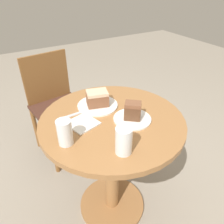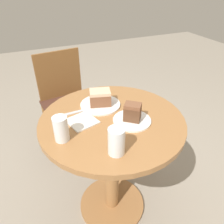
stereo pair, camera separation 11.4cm
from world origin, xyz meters
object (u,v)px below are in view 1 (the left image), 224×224
object	(u,v)px
plate_near	(98,105)
cake_slice_far	(133,111)
glass_lemonade	(124,142)
chair	(57,104)
cake_slice_near	(97,98)
glass_water	(65,134)
plate_far	(132,119)

from	to	relation	value
plate_near	cake_slice_far	bearing A→B (deg)	-66.35
cake_slice_far	glass_lemonade	bearing A→B (deg)	-133.66
cake_slice_far	glass_lemonade	size ratio (longest dim) A/B	0.83
chair	cake_slice_near	xyz separation A→B (m)	(0.07, -0.64, 0.35)
cake_slice_near	glass_water	bearing A→B (deg)	-141.55
plate_near	cake_slice_near	size ratio (longest dim) A/B	1.68
chair	plate_far	world-z (taller)	chair
chair	plate_near	distance (m)	0.71
plate_near	cake_slice_far	size ratio (longest dim) A/B	2.23
cake_slice_far	plate_near	bearing A→B (deg)	113.65
cake_slice_far	glass_water	world-z (taller)	glass_water
plate_far	glass_water	distance (m)	0.37
chair	plate_near	xyz separation A→B (m)	(0.07, -0.64, 0.30)
chair	glass_lemonade	distance (m)	1.09
plate_far	cake_slice_near	world-z (taller)	cake_slice_near
cake_slice_far	cake_slice_near	bearing A→B (deg)	113.65
chair	glass_water	world-z (taller)	glass_water
cake_slice_far	chair	bearing A→B (deg)	101.07
chair	cake_slice_far	distance (m)	0.94
cake_slice_near	chair	bearing A→B (deg)	96.52
chair	cake_slice_far	xyz separation A→B (m)	(0.17, -0.85, 0.35)
plate_near	glass_lemonade	world-z (taller)	glass_lemonade
chair	cake_slice_near	distance (m)	0.73
plate_far	glass_water	xyz separation A→B (m)	(-0.36, -0.00, 0.05)
plate_far	cake_slice_near	distance (m)	0.24
cake_slice_near	glass_water	xyz separation A→B (m)	(-0.27, -0.21, 0.00)
chair	glass_lemonade	xyz separation A→B (m)	(-0.00, -1.03, 0.35)
cake_slice_near	glass_water	distance (m)	0.35
chair	glass_lemonade	bearing A→B (deg)	-97.61
chair	cake_slice_far	world-z (taller)	chair
cake_slice_near	cake_slice_far	distance (m)	0.23
plate_far	glass_water	world-z (taller)	glass_water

